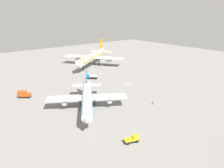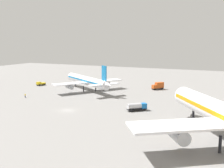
# 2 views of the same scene
# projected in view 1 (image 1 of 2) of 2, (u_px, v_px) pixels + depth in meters

# --- Properties ---
(ground) EXTENTS (288.00, 288.00, 0.00)m
(ground) POSITION_uv_depth(u_px,v_px,m) (127.00, 84.00, 114.94)
(ground) COLOR gray
(airplane_at_gate) EXTENTS (48.34, 40.82, 17.01)m
(airplane_at_gate) POSITION_uv_depth(u_px,v_px,m) (92.00, 57.00, 154.62)
(airplane_at_gate) COLOR white
(airplane_at_gate) RESTS_ON ground
(airplane_taxiing) EXTENTS (30.24, 35.95, 12.40)m
(airplane_taxiing) POSITION_uv_depth(u_px,v_px,m) (87.00, 98.00, 84.84)
(airplane_taxiing) COLOR white
(airplane_taxiing) RESTS_ON ground
(catering_truck) EXTENTS (5.57, 4.97, 3.30)m
(catering_truck) POSITION_uv_depth(u_px,v_px,m) (24.00, 94.00, 96.41)
(catering_truck) COLOR black
(catering_truck) RESTS_ON ground
(pushback_tractor) EXTENTS (4.77, 3.28, 1.90)m
(pushback_tractor) POSITION_uv_depth(u_px,v_px,m) (132.00, 139.00, 63.50)
(pushback_tractor) COLOR black
(pushback_tractor) RESTS_ON ground
(fuel_truck) EXTENTS (5.71, 5.88, 2.50)m
(fuel_truck) POSITION_uv_depth(u_px,v_px,m) (92.00, 77.00, 123.96)
(fuel_truck) COLOR black
(fuel_truck) RESTS_ON ground
(ground_crew_worker) EXTENTS (0.49, 0.55, 1.67)m
(ground_crew_worker) POSITION_uv_depth(u_px,v_px,m) (153.00, 102.00, 89.55)
(ground_crew_worker) COLOR #1E2338
(ground_crew_worker) RESTS_ON ground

